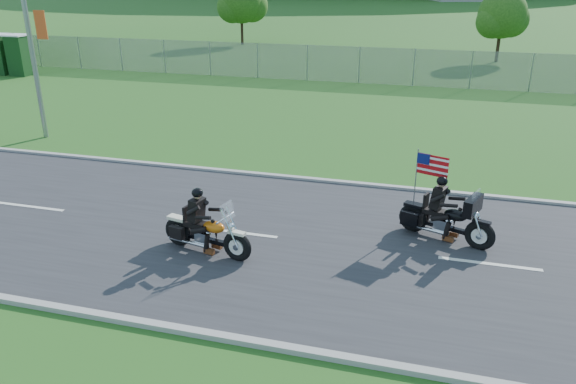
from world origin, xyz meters
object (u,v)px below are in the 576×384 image
(motorcycle_lead, at_px, (205,233))
(porta_toilet_b, at_px, (0,55))
(motorcycle_follow, at_px, (446,220))
(porta_toilet_a, at_px, (20,56))

(motorcycle_lead, bearing_deg, porta_toilet_b, 151.54)
(porta_toilet_b, height_order, motorcycle_follow, porta_toilet_b)
(porta_toilet_a, height_order, motorcycle_follow, porta_toilet_a)
(porta_toilet_a, distance_m, motorcycle_lead, 26.78)
(porta_toilet_b, bearing_deg, motorcycle_follow, -31.22)
(porta_toilet_a, distance_m, porta_toilet_b, 1.40)
(porta_toilet_a, bearing_deg, motorcycle_follow, -32.62)
(porta_toilet_a, relative_size, motorcycle_follow, 1.00)
(porta_toilet_b, relative_size, motorcycle_follow, 1.00)
(motorcycle_lead, xyz_separation_m, motorcycle_follow, (5.27, 2.11, 0.05))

